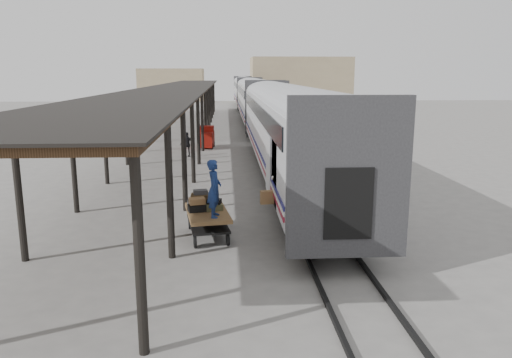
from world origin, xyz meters
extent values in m
plane|color=slate|center=(0.00, 0.00, 0.00)|extent=(160.00, 160.00, 0.00)
cube|color=silver|center=(3.20, 8.00, 2.60)|extent=(3.00, 24.00, 2.90)
cube|color=#28282B|center=(3.20, -3.90, 2.60)|extent=(3.04, 0.22, 3.50)
cube|color=black|center=(1.68, 8.00, 3.50)|extent=(0.04, 22.08, 0.65)
cube|color=black|center=(3.20, 8.00, 0.90)|extent=(2.55, 23.04, 0.50)
cube|color=silver|center=(3.20, 34.00, 2.60)|extent=(3.00, 24.00, 2.90)
cube|color=#28282B|center=(3.20, 22.10, 2.60)|extent=(3.04, 0.22, 3.50)
cube|color=black|center=(1.68, 34.00, 3.50)|extent=(0.04, 22.08, 0.65)
cube|color=black|center=(3.20, 34.00, 0.90)|extent=(2.55, 23.04, 0.50)
cube|color=silver|center=(3.20, 60.00, 2.60)|extent=(3.00, 24.00, 2.90)
cube|color=#28282B|center=(3.20, 48.10, 2.60)|extent=(3.04, 0.22, 3.50)
cube|color=black|center=(1.68, 60.00, 3.50)|extent=(0.04, 22.08, 0.65)
cube|color=black|center=(3.20, 60.00, 0.90)|extent=(2.55, 23.04, 0.50)
cube|color=black|center=(1.95, -0.50, 2.15)|extent=(0.50, 1.70, 2.00)
imported|color=white|center=(1.95, -0.50, 2.01)|extent=(0.72, 0.89, 1.72)
cube|color=olive|center=(1.55, -0.65, 1.40)|extent=(0.57, 0.25, 0.42)
cube|color=#422B19|center=(-3.40, 24.00, 4.00)|extent=(4.60, 64.00, 0.18)
cube|color=black|center=(-3.40, 24.00, 4.12)|extent=(4.90, 64.30, 0.06)
cylinder|color=black|center=(-5.45, 24.00, 2.00)|extent=(0.20, 0.20, 4.00)
cylinder|color=black|center=(-5.45, 55.00, 2.00)|extent=(0.20, 0.20, 4.00)
cylinder|color=black|center=(-1.35, -7.00, 2.00)|extent=(0.20, 0.20, 4.00)
cylinder|color=black|center=(-1.35, 24.00, 2.00)|extent=(0.20, 0.20, 4.00)
cylinder|color=black|center=(-1.35, 55.00, 2.00)|extent=(0.20, 0.20, 4.00)
cube|color=black|center=(2.48, 34.00, 0.06)|extent=(0.10, 150.00, 0.12)
cube|color=black|center=(3.92, 34.00, 0.06)|extent=(0.10, 150.00, 0.12)
cube|color=tan|center=(14.00, 78.00, 4.00)|extent=(18.00, 10.00, 8.00)
cube|color=tan|center=(-10.00, 82.00, 3.00)|extent=(12.00, 8.00, 6.00)
cube|color=brown|center=(-0.39, -0.20, 0.80)|extent=(1.60, 2.56, 0.12)
cube|color=black|center=(-0.39, -0.20, 0.45)|extent=(1.49, 2.45, 0.06)
cylinder|color=black|center=(-0.74, -1.22, 0.20)|extent=(0.14, 0.41, 0.40)
cylinder|color=black|center=(0.25, -1.07, 0.20)|extent=(0.14, 0.41, 0.40)
cylinder|color=black|center=(-1.03, 0.66, 0.20)|extent=(0.14, 0.41, 0.40)
cylinder|color=black|center=(-0.04, 0.81, 0.20)|extent=(0.14, 0.41, 0.40)
cube|color=#3C3C3F|center=(-0.71, 0.33, 0.97)|extent=(0.75, 0.58, 0.23)
cube|color=olive|center=(-0.19, 0.56, 0.95)|extent=(0.49, 0.35, 0.18)
cube|color=black|center=(-0.72, -0.22, 0.97)|extent=(0.62, 0.50, 0.22)
cube|color=#4D4E2F|center=(-0.19, -0.10, 0.96)|extent=(0.62, 0.51, 0.19)
cube|color=#4D381F|center=(-0.63, 0.30, 1.19)|extent=(0.61, 0.45, 0.22)
cube|color=olive|center=(-0.71, -0.21, 1.20)|extent=(0.55, 0.45, 0.19)
cube|color=#3C3C3F|center=(-0.62, 0.29, 1.36)|extent=(0.50, 0.39, 0.16)
cube|color=black|center=(-0.17, 0.00, 1.12)|extent=(0.49, 0.40, 0.16)
cube|color=maroon|center=(-1.17, 19.37, 0.63)|extent=(1.16, 1.79, 1.03)
cube|color=maroon|center=(-1.13, 19.83, 1.31)|extent=(1.02, 0.76, 0.40)
cylinder|color=black|center=(-1.67, 18.78, 0.21)|extent=(0.17, 0.42, 0.41)
cylinder|color=black|center=(-0.76, 18.71, 0.21)|extent=(0.17, 0.42, 0.41)
cylinder|color=black|center=(-1.58, 20.03, 0.21)|extent=(0.17, 0.42, 0.41)
cylinder|color=black|center=(-0.67, 19.96, 0.21)|extent=(0.17, 0.42, 0.41)
imported|color=navy|center=(-0.14, -0.85, 1.75)|extent=(0.48, 0.68, 1.77)
imported|color=black|center=(-2.21, 15.68, 0.78)|extent=(0.96, 0.52, 1.55)
camera|label=1|loc=(0.24, -15.61, 5.17)|focal=35.00mm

